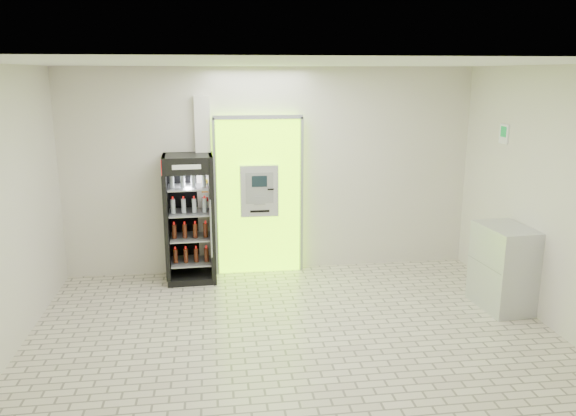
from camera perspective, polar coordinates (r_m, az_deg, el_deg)
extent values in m
plane|color=beige|center=(6.37, 0.88, -13.62)|extent=(6.00, 6.00, 0.00)
plane|color=beige|center=(8.26, -1.69, 3.75)|extent=(6.00, 0.00, 6.00)
plane|color=beige|center=(3.51, 7.18, -10.21)|extent=(6.00, 0.00, 6.00)
plane|color=beige|center=(6.94, 26.22, 0.45)|extent=(0.00, 5.00, 5.00)
plane|color=white|center=(5.66, 0.99, 14.50)|extent=(6.00, 6.00, 0.00)
cube|color=#93FC04|center=(8.24, -3.00, 1.24)|extent=(1.20, 0.12, 2.30)
cube|color=gray|center=(8.01, -3.06, 9.20)|extent=(1.28, 0.04, 0.06)
cube|color=gray|center=(8.15, -7.38, 1.00)|extent=(0.04, 0.04, 2.30)
cube|color=gray|center=(8.25, 1.40, 1.26)|extent=(0.04, 0.04, 2.30)
cube|color=black|center=(8.36, -2.23, -3.18)|extent=(0.62, 0.01, 0.67)
cube|color=black|center=(8.03, -5.48, 6.87)|extent=(0.22, 0.01, 0.18)
cube|color=#B8BBC1|center=(8.12, -2.94, 1.76)|extent=(0.55, 0.12, 0.75)
cube|color=black|center=(8.02, -2.92, 2.72)|extent=(0.22, 0.01, 0.16)
cube|color=gray|center=(8.08, -2.89, 0.77)|extent=(0.16, 0.01, 0.12)
cube|color=black|center=(8.06, -1.77, 1.91)|extent=(0.09, 0.01, 0.02)
cube|color=black|center=(8.12, -2.88, -0.33)|extent=(0.28, 0.01, 0.03)
cube|color=silver|center=(8.21, -8.46, 2.12)|extent=(0.22, 0.10, 2.60)
cube|color=#193FB2|center=(8.09, -8.55, 4.47)|extent=(0.09, 0.01, 0.06)
cube|color=red|center=(8.11, -8.52, 3.57)|extent=(0.09, 0.01, 0.06)
cube|color=yellow|center=(8.14, -8.49, 2.67)|extent=(0.09, 0.01, 0.06)
cube|color=orange|center=(8.16, -8.46, 1.77)|extent=(0.09, 0.01, 0.06)
cube|color=red|center=(8.19, -8.43, 0.88)|extent=(0.09, 0.01, 0.06)
cube|color=black|center=(8.04, -9.95, -1.07)|extent=(0.70, 0.64, 1.81)
cube|color=black|center=(8.32, -9.88, -0.58)|extent=(0.68, 0.07, 1.81)
cube|color=red|center=(7.58, -10.27, 4.12)|extent=(0.66, 0.03, 0.22)
cube|color=white|center=(7.58, -10.27, 4.11)|extent=(0.38, 0.02, 0.06)
cube|color=black|center=(8.30, -9.71, -6.82)|extent=(0.70, 0.64, 0.09)
cylinder|color=gray|center=(7.74, -7.83, -2.13)|extent=(0.03, 0.03, 0.81)
cube|color=gray|center=(8.22, -9.77, -5.34)|extent=(0.59, 0.55, 0.02)
cube|color=gray|center=(8.11, -9.87, -2.92)|extent=(0.59, 0.55, 0.02)
cube|color=gray|center=(8.02, -9.98, -0.44)|extent=(0.59, 0.55, 0.02)
cube|color=gray|center=(7.94, -10.08, 2.09)|extent=(0.59, 0.55, 0.02)
cube|color=#B8BBC1|center=(7.58, 21.05, -5.66)|extent=(0.59, 0.83, 1.06)
cube|color=gray|center=(7.44, 19.27, -5.43)|extent=(0.06, 0.78, 0.01)
cube|color=white|center=(8.02, 21.10, 7.03)|extent=(0.02, 0.22, 0.26)
cube|color=#0C8634|center=(8.01, 21.04, 7.25)|extent=(0.00, 0.14, 0.14)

